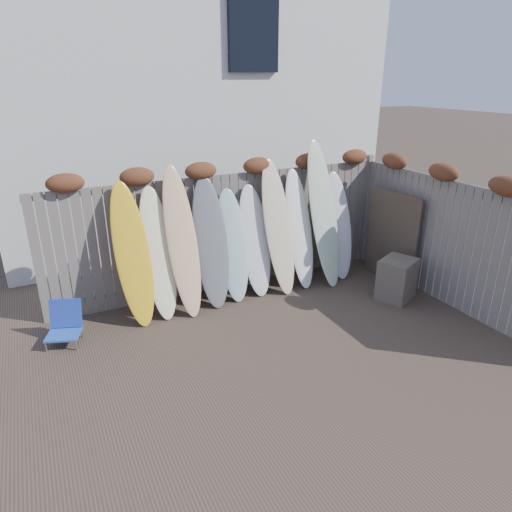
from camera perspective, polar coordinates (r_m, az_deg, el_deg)
name	(u,v)px	position (r m, az deg, el deg)	size (l,w,h in m)	color
ground	(295,354)	(6.31, 4.93, -12.14)	(80.00, 80.00, 0.00)	#493A2D
back_fence	(228,222)	(7.77, -3.50, 4.26)	(6.05, 0.28, 2.24)	slate
right_fence	(453,236)	(7.81, 23.44, 2.25)	(0.28, 4.40, 2.24)	slate
house	(175,89)	(11.44, -10.12, 19.86)	(8.50, 5.50, 6.33)	silver
beach_chair	(65,324)	(6.97, -22.80, -7.82)	(0.57, 0.59, 0.58)	blue
wooden_crate	(397,279)	(7.95, 17.20, -2.77)	(0.59, 0.49, 0.69)	#423532
lattice_panel	(392,237)	(8.49, 16.62, 2.25)	(0.05, 1.08, 1.62)	#332A1F
surfboard_0	(133,255)	(6.94, -15.18, 0.14)	(0.52, 0.07, 2.18)	gold
surfboard_1	(158,254)	(7.05, -12.12, 0.29)	(0.48, 0.07, 2.06)	#FFF8C8
surfboard_2	(182,242)	(7.05, -9.21, 1.75)	(0.47, 0.07, 2.36)	#FFCA91
surfboard_3	(211,243)	(7.29, -5.67, 1.63)	(0.55, 0.07, 2.12)	slate
surfboard_4	(233,246)	(7.47, -2.93, 1.31)	(0.49, 0.07, 1.88)	#A7C6CD
surfboard_5	(255,241)	(7.65, -0.13, 1.90)	(0.52, 0.07, 1.90)	silver
surfboard_6	(278,228)	(7.70, 2.80, 3.56)	(0.50, 0.07, 2.32)	beige
surfboard_7	(299,229)	(7.97, 5.44, 3.35)	(0.47, 0.07, 2.10)	white
surfboard_8	(324,214)	(8.07, 8.45, 5.19)	(0.52, 0.07, 2.59)	beige
surfboard_9	(338,226)	(8.46, 10.21, 3.75)	(0.53, 0.07, 1.97)	silver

